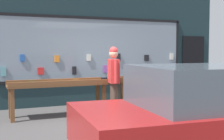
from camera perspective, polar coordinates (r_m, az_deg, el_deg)
The scene contains 7 objects.
ground_plane at distance 7.47m, azimuth 2.46°, elevation -8.90°, with size 40.00×40.00×0.00m, color #474444.
shopfront_facade at distance 9.51m, azimuth -3.66°, elevation 4.59°, with size 8.96×0.29×3.59m.
display_table_left at distance 7.71m, azimuth -9.78°, elevation -3.10°, with size 2.42×0.68×0.90m.
display_table_right at distance 8.80m, azimuth 7.96°, elevation -2.24°, with size 2.42×0.64×0.91m.
person_browsing at distance 7.64m, azimuth 0.28°, elevation -1.01°, with size 0.31×0.66×1.71m.
small_dog at distance 7.40m, azimuth -1.50°, elevation -6.90°, with size 0.23×0.62×0.40m.
parked_car at distance 4.75m, azimuth 18.22°, elevation -7.30°, with size 4.10×2.23×1.41m.
Camera 1 is at (-3.24, -6.53, 1.63)m, focal length 50.00 mm.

